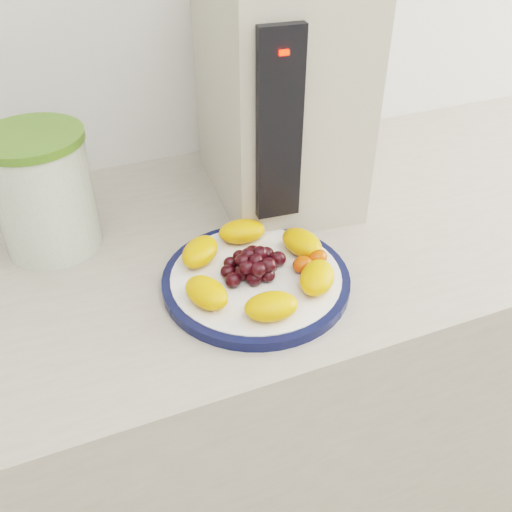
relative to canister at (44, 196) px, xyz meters
name	(u,v)px	position (x,y,z in m)	size (l,w,h in m)	color
counter	(244,413)	(0.27, -0.08, -0.54)	(3.50, 0.60, 0.90)	#ABA292
cabinet_face	(244,422)	(0.27, -0.08, -0.57)	(3.48, 0.58, 0.84)	brown
plate_rim	(256,280)	(0.25, -0.21, -0.08)	(0.26, 0.26, 0.01)	#0C1338
plate_face	(256,280)	(0.25, -0.21, -0.08)	(0.24, 0.24, 0.02)	white
canister	(44,196)	(0.00, 0.00, 0.00)	(0.14, 0.14, 0.17)	#3A5E17
canister_lid	(29,138)	(0.00, 0.00, 0.09)	(0.15, 0.15, 0.01)	#4A7224
appliance_body	(279,89)	(0.38, 0.02, 0.10)	(0.21, 0.29, 0.37)	#B3AB98
appliance_panel	(279,128)	(0.32, -0.12, 0.10)	(0.06, 0.02, 0.27)	black
appliance_led	(284,52)	(0.32, -0.13, 0.21)	(0.01, 0.01, 0.01)	#FF0C05
fruit_plate	(259,265)	(0.25, -0.21, -0.05)	(0.23, 0.22, 0.03)	orange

